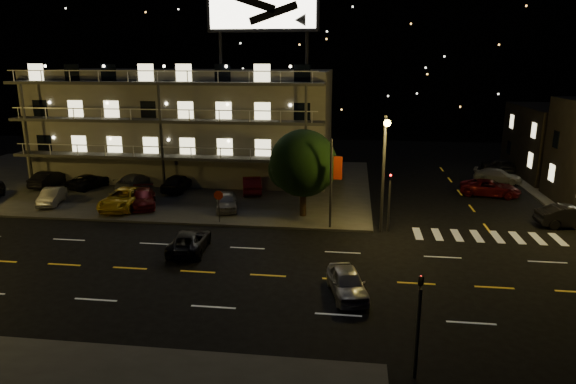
# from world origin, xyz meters

# --- Properties ---
(ground) EXTENTS (140.00, 140.00, 0.00)m
(ground) POSITION_xyz_m (0.00, 0.00, 0.00)
(ground) COLOR black
(ground) RESTS_ON ground
(curb_nw) EXTENTS (44.00, 24.00, 0.15)m
(curb_nw) POSITION_xyz_m (-14.00, 20.00, 0.07)
(curb_nw) COLOR #3D3D3A
(curb_nw) RESTS_ON ground
(motel) EXTENTS (28.00, 13.80, 18.10)m
(motel) POSITION_xyz_m (-9.94, 23.88, 5.34)
(motel) COLOR gray
(motel) RESTS_ON ground
(hill_backdrop) EXTENTS (120.00, 25.00, 24.00)m
(hill_backdrop) POSITION_xyz_m (-5.94, 68.78, 11.55)
(hill_backdrop) COLOR black
(hill_backdrop) RESTS_ON ground
(streetlight_nc) EXTENTS (0.44, 1.92, 8.00)m
(streetlight_nc) POSITION_xyz_m (8.50, 7.94, 4.96)
(streetlight_nc) COLOR #2D2D30
(streetlight_nc) RESTS_ON ground
(signal_nw) EXTENTS (0.20, 0.27, 4.60)m
(signal_nw) POSITION_xyz_m (9.00, 8.50, 2.57)
(signal_nw) COLOR #2D2D30
(signal_nw) RESTS_ON ground
(signal_sw) EXTENTS (0.20, 0.27, 4.60)m
(signal_sw) POSITION_xyz_m (9.00, -8.50, 2.57)
(signal_sw) COLOR #2D2D30
(signal_sw) RESTS_ON ground
(banner_north) EXTENTS (0.83, 0.16, 6.40)m
(banner_north) POSITION_xyz_m (5.09, 8.40, 3.43)
(banner_north) COLOR #2D2D30
(banner_north) RESTS_ON ground
(stop_sign) EXTENTS (0.91, 0.11, 2.61)m
(stop_sign) POSITION_xyz_m (-3.00, 8.57, 1.71)
(stop_sign) COLOR #2D2D30
(stop_sign) RESTS_ON ground
(tree) EXTENTS (5.16, 4.97, 6.50)m
(tree) POSITION_xyz_m (2.79, 10.92, 4.01)
(tree) COLOR black
(tree) RESTS_ON curb_nw
(lot_car_1) EXTENTS (2.23, 4.10, 1.28)m
(lot_car_1) POSITION_xyz_m (-17.66, 11.40, 0.79)
(lot_car_1) COLOR gray
(lot_car_1) RESTS_ON curb_nw
(lot_car_2) EXTENTS (2.55, 5.47, 1.51)m
(lot_car_2) POSITION_xyz_m (-11.38, 11.11, 0.91)
(lot_car_2) COLOR gold
(lot_car_2) RESTS_ON curb_nw
(lot_car_3) EXTENTS (3.47, 5.03, 1.35)m
(lot_car_3) POSITION_xyz_m (-10.06, 11.76, 0.83)
(lot_car_3) COLOR #560C10
(lot_car_3) RESTS_ON curb_nw
(lot_car_4) EXTENTS (2.51, 4.23, 1.35)m
(lot_car_4) POSITION_xyz_m (-3.25, 11.73, 0.82)
(lot_car_4) COLOR gray
(lot_car_4) RESTS_ON curb_nw
(lot_car_5) EXTENTS (1.96, 4.60, 1.47)m
(lot_car_5) POSITION_xyz_m (-21.14, 16.95, 0.89)
(lot_car_5) COLOR black
(lot_car_5) RESTS_ON curb_nw
(lot_car_6) EXTENTS (3.36, 4.84, 1.23)m
(lot_car_6) POSITION_xyz_m (-17.37, 17.06, 0.76)
(lot_car_6) COLOR black
(lot_car_6) RESTS_ON curb_nw
(lot_car_7) EXTENTS (2.47, 4.95, 1.38)m
(lot_car_7) POSITION_xyz_m (-13.03, 17.16, 0.84)
(lot_car_7) COLOR gray
(lot_car_7) RESTS_ON curb_nw
(lot_car_8) EXTENTS (2.06, 4.55, 1.52)m
(lot_car_8) POSITION_xyz_m (-8.96, 16.91, 0.91)
(lot_car_8) COLOR black
(lot_car_8) RESTS_ON curb_nw
(lot_car_9) EXTENTS (2.55, 4.70, 1.47)m
(lot_car_9) POSITION_xyz_m (-2.32, 17.12, 0.88)
(lot_car_9) COLOR #560C10
(lot_car_9) RESTS_ON curb_nw
(side_car_0) EXTENTS (4.79, 1.98, 1.54)m
(side_car_0) POSITION_xyz_m (21.89, 11.06, 0.77)
(side_car_0) COLOR black
(side_car_0) RESTS_ON ground
(side_car_1) EXTENTS (5.38, 3.28, 1.39)m
(side_car_1) POSITION_xyz_m (18.36, 19.26, 0.70)
(side_car_1) COLOR #560C10
(side_car_1) RESTS_ON ground
(side_car_2) EXTENTS (4.76, 3.08, 1.28)m
(side_car_2) POSITION_xyz_m (20.37, 24.63, 0.64)
(side_car_2) COLOR gray
(side_car_2) RESTS_ON ground
(side_car_3) EXTENTS (4.55, 1.98, 1.53)m
(side_car_3) POSITION_xyz_m (22.03, 28.76, 0.76)
(side_car_3) COLOR black
(side_car_3) RESTS_ON ground
(road_car_east) EXTENTS (2.49, 4.29, 1.37)m
(road_car_east) POSITION_xyz_m (6.35, -1.85, 0.69)
(road_car_east) COLOR gray
(road_car_east) RESTS_ON ground
(road_car_west) EXTENTS (2.43, 4.67, 1.26)m
(road_car_west) POSITION_xyz_m (-3.45, 3.11, 0.63)
(road_car_west) COLOR black
(road_car_west) RESTS_ON ground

